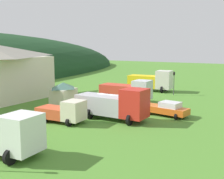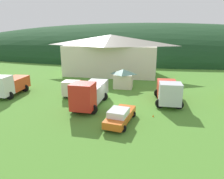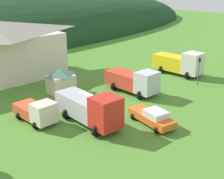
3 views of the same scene
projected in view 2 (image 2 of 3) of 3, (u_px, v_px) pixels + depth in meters
The scene contains 10 objects.
ground_plane at pixel (107, 103), 26.48m from camera, with size 200.00×200.00×0.00m, color #4C842D.
forested_hill_backdrop at pixel (138, 55), 80.71m from camera, with size 166.52×60.00×24.23m, color #193D1E.
depot_building at pixel (111, 54), 43.32m from camera, with size 20.31×9.74×8.36m.
play_shed_cream at pixel (123, 78), 33.34m from camera, with size 3.22×2.66×3.12m.
heavy_rig_white at pixel (9, 85), 29.25m from camera, with size 3.53×6.63×3.21m.
light_truck_cream at pixel (74, 87), 29.53m from camera, with size 2.84×5.24×2.40m.
crane_truck_red at pixel (90, 93), 24.97m from camera, with size 3.42×8.10×3.53m.
tow_truck_silver at pixel (168, 91), 26.35m from camera, with size 3.46×7.31×3.15m.
service_pickup_orange at pixel (120, 116), 20.50m from camera, with size 2.88×5.54×1.66m.
traffic_cone_near_pickup at pixel (153, 117), 22.31m from camera, with size 0.36×0.36×0.50m, color orange.
Camera 2 is at (5.38, -24.39, 9.00)m, focal length 32.70 mm.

